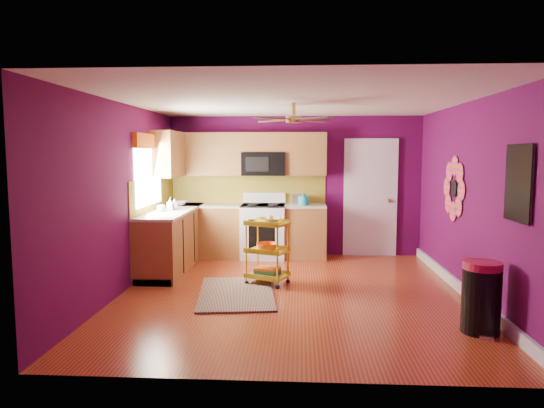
{
  "coord_description": "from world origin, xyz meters",
  "views": [
    {
      "loc": [
        0.09,
        -6.25,
        1.84
      ],
      "look_at": [
        -0.29,
        0.4,
        1.14
      ],
      "focal_mm": 32.0,
      "sensor_mm": 36.0,
      "label": 1
    }
  ],
  "objects": [
    {
      "name": "panel_door",
      "position": [
        1.35,
        2.47,
        1.02
      ],
      "size": [
        0.95,
        0.11,
        2.15
      ],
      "color": "white",
      "rests_on": "ground"
    },
    {
      "name": "trash_can",
      "position": [
        1.96,
        -1.3,
        0.37
      ],
      "size": [
        0.51,
        0.51,
        0.74
      ],
      "color": "black",
      "rests_on": "ground"
    },
    {
      "name": "counter_dish",
      "position": [
        -1.99,
        2.06,
        0.97
      ],
      "size": [
        0.27,
        0.27,
        0.07
      ],
      "primitive_type": "imported",
      "color": "white",
      "rests_on": "lower_cabinets"
    },
    {
      "name": "ceiling_fan",
      "position": [
        0.0,
        0.2,
        2.29
      ],
      "size": [
        1.01,
        1.01,
        0.26
      ],
      "color": "#BF8C3F",
      "rests_on": "ground"
    },
    {
      "name": "right_wall_art",
      "position": [
        2.23,
        -0.34,
        1.44
      ],
      "size": [
        0.04,
        2.74,
        1.04
      ],
      "color": "black",
      "rests_on": "ground"
    },
    {
      "name": "left_window",
      "position": [
        -2.22,
        1.05,
        1.74
      ],
      "size": [
        0.08,
        1.35,
        1.08
      ],
      "color": "white",
      "rests_on": "ground"
    },
    {
      "name": "shag_rug",
      "position": [
        -0.73,
        -0.09,
        0.01
      ],
      "size": [
        1.15,
        1.67,
        0.02
      ],
      "primitive_type": "cube",
      "rotation": [
        0.0,
        0.0,
        0.13
      ],
      "color": "black",
      "rests_on": "ground"
    },
    {
      "name": "lower_cabinets",
      "position": [
        -1.35,
        1.82,
        0.43
      ],
      "size": [
        2.81,
        2.31,
        0.94
      ],
      "color": "brown",
      "rests_on": "ground"
    },
    {
      "name": "teal_kettle",
      "position": [
        0.16,
        2.16,
        1.02
      ],
      "size": [
        0.18,
        0.18,
        0.21
      ],
      "color": "teal",
      "rests_on": "lower_cabinets"
    },
    {
      "name": "counter_cup",
      "position": [
        -2.06,
        1.09,
        0.99
      ],
      "size": [
        0.13,
        0.13,
        0.1
      ],
      "primitive_type": "imported",
      "color": "white",
      "rests_on": "lower_cabinets"
    },
    {
      "name": "ground",
      "position": [
        0.0,
        0.0,
        0.0
      ],
      "size": [
        5.0,
        5.0,
        0.0
      ],
      "primitive_type": "plane",
      "color": "maroon",
      "rests_on": "ground"
    },
    {
      "name": "toaster",
      "position": [
        0.06,
        2.26,
        1.03
      ],
      "size": [
        0.22,
        0.15,
        0.18
      ],
      "primitive_type": "cube",
      "color": "beige",
      "rests_on": "lower_cabinets"
    },
    {
      "name": "soap_bottle_a",
      "position": [
        -1.96,
        1.27,
        1.04
      ],
      "size": [
        0.09,
        0.09,
        0.2
      ],
      "primitive_type": "imported",
      "color": "#EA3F72",
      "rests_on": "lower_cabinets"
    },
    {
      "name": "electric_range",
      "position": [
        -0.55,
        2.17,
        0.48
      ],
      "size": [
        0.76,
        0.66,
        1.13
      ],
      "color": "white",
      "rests_on": "ground"
    },
    {
      "name": "room_envelope",
      "position": [
        0.03,
        0.0,
        1.63
      ],
      "size": [
        4.54,
        5.04,
        2.52
      ],
      "color": "#520944",
      "rests_on": "ground"
    },
    {
      "name": "rolling_cart",
      "position": [
        -0.35,
        0.42,
        0.51
      ],
      "size": [
        0.66,
        0.58,
        0.98
      ],
      "color": "yellow",
      "rests_on": "ground"
    },
    {
      "name": "soap_bottle_b",
      "position": [
        -1.92,
        1.37,
        1.02
      ],
      "size": [
        0.13,
        0.13,
        0.17
      ],
      "primitive_type": "imported",
      "color": "white",
      "rests_on": "lower_cabinets"
    },
    {
      "name": "upper_cabinetry",
      "position": [
        -1.24,
        2.17,
        1.8
      ],
      "size": [
        2.8,
        2.3,
        1.26
      ],
      "color": "brown",
      "rests_on": "ground"
    }
  ]
}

